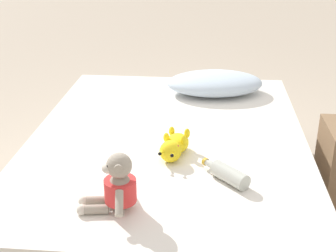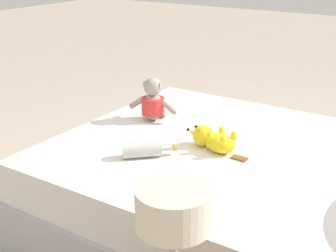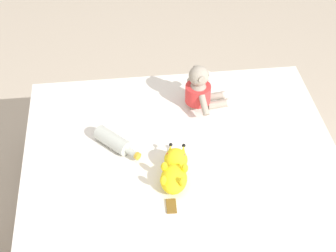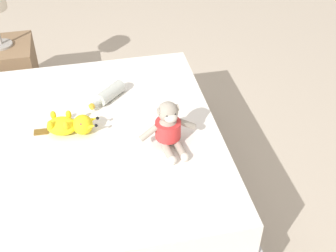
{
  "view_description": "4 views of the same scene",
  "coord_description": "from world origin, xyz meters",
  "px_view_note": "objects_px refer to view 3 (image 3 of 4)",
  "views": [
    {
      "loc": [
        0.19,
        -2.16,
        1.47
      ],
      "look_at": [
        0.0,
        0.0,
        0.5
      ],
      "focal_mm": 50.1,
      "sensor_mm": 36.0,
      "label": 1
    },
    {
      "loc": [
        1.84,
        0.71,
        1.33
      ],
      "look_at": [
        0.13,
        -0.41,
        0.55
      ],
      "focal_mm": 50.79,
      "sensor_mm": 36.0,
      "label": 2
    },
    {
      "loc": [
        0.24,
        1.23,
        2.08
      ],
      "look_at": [
        0.05,
        -0.46,
        0.53
      ],
      "focal_mm": 55.54,
      "sensor_mm": 36.0,
      "label": 3
    },
    {
      "loc": [
        -1.72,
        -0.33,
        1.9
      ],
      "look_at": [
        -0.12,
        -0.67,
        0.55
      ],
      "focal_mm": 48.35,
      "sensor_mm": 36.0,
      "label": 4
    }
  ],
  "objects_px": {
    "plush_yellow_creature": "(175,170)",
    "glass_bottle": "(114,141)",
    "bed": "(192,252)",
    "plush_monkey": "(200,90)"
  },
  "relations": [
    {
      "from": "bed",
      "to": "plush_yellow_creature",
      "type": "xyz_separation_m",
      "value": [
        0.05,
        -0.22,
        0.28
      ]
    },
    {
      "from": "bed",
      "to": "plush_monkey",
      "type": "height_order",
      "value": "plush_monkey"
    },
    {
      "from": "plush_yellow_creature",
      "to": "bed",
      "type": "bearing_deg",
      "value": 102.42
    },
    {
      "from": "bed",
      "to": "glass_bottle",
      "type": "height_order",
      "value": "glass_bottle"
    },
    {
      "from": "bed",
      "to": "plush_monkey",
      "type": "bearing_deg",
      "value": -100.9
    },
    {
      "from": "plush_monkey",
      "to": "glass_bottle",
      "type": "relative_size",
      "value": 1.35
    },
    {
      "from": "plush_monkey",
      "to": "plush_yellow_creature",
      "type": "xyz_separation_m",
      "value": [
        0.18,
        0.45,
        -0.05
      ]
    },
    {
      "from": "plush_yellow_creature",
      "to": "plush_monkey",
      "type": "bearing_deg",
      "value": -111.48
    },
    {
      "from": "plush_monkey",
      "to": "plush_yellow_creature",
      "type": "height_order",
      "value": "plush_monkey"
    },
    {
      "from": "plush_yellow_creature",
      "to": "glass_bottle",
      "type": "distance_m",
      "value": 0.33
    }
  ]
}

